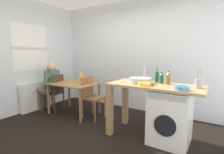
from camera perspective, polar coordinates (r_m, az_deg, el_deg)
ground_plane at (r=3.24m, az=-6.96°, el=-18.28°), size 5.46×5.46×0.00m
wall_back at (r=4.40m, az=7.40°, el=6.85°), size 4.60×0.10×2.70m
wall_window_side at (r=4.59m, az=-28.60°, el=6.03°), size 0.12×3.80×2.70m
radiator at (r=4.76m, az=-23.90°, el=-5.85°), size 0.10×0.80×0.70m
dining_table at (r=4.13m, az=-12.57°, el=-3.22°), size 1.10×0.76×0.74m
chair_person_seat at (r=4.50m, az=-18.24°, el=-4.27°), size 0.47×0.47×0.90m
chair_opposite at (r=3.88m, az=-6.96°, el=-5.85°), size 0.41×0.41×0.90m
seated_person at (r=4.57m, az=-19.91°, el=-2.08°), size 0.54×0.54×1.20m
kitchen_counter at (r=3.01m, az=10.13°, el=-5.03°), size 1.50×0.68×0.92m
washing_machine at (r=2.96m, az=18.65°, el=-12.23°), size 0.60×0.61×0.86m
sink_basin at (r=2.99m, az=9.32°, el=-1.12°), size 0.38×0.38×0.09m
tap at (r=3.14m, az=10.64°, el=1.04°), size 0.02×0.02×0.28m
bottle_tall_green at (r=3.13m, az=14.60°, el=0.34°), size 0.07×0.07×0.24m
bottle_squat_brown at (r=3.03m, az=15.99°, el=-0.41°), size 0.07×0.07×0.19m
bottle_clear_small at (r=2.98m, az=18.06°, el=-0.38°), size 0.07×0.07×0.22m
mixing_bowl at (r=2.75m, az=10.60°, el=-2.24°), size 0.20×0.20×0.06m
utensil_crock at (r=2.82m, az=26.70°, el=-1.93°), size 0.11×0.11×0.30m
colander at (r=2.58m, az=22.05°, el=-3.36°), size 0.20×0.20×0.06m
vase at (r=4.06m, az=-10.17°, el=-0.16°), size 0.09×0.09×0.25m
scissors at (r=2.83m, az=12.46°, el=-2.57°), size 0.15×0.06×0.01m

